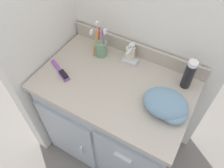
% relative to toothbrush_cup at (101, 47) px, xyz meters
% --- Properties ---
extents(ground_plane, '(6.00, 6.00, 0.00)m').
position_rel_toothbrush_cup_xyz_m(ground_plane, '(0.18, -0.16, -0.81)').
color(ground_plane, slate).
extents(wall_left, '(0.08, 0.62, 2.20)m').
position_rel_toothbrush_cup_xyz_m(wall_left, '(-0.29, -0.16, 0.29)').
color(wall_left, silver).
rests_on(wall_left, ground_plane).
extents(vanity, '(0.86, 0.56, 0.76)m').
position_rel_toothbrush_cup_xyz_m(vanity, '(0.18, -0.16, -0.41)').
color(vanity, '#9EA8B2').
rests_on(vanity, ground_plane).
extents(backsplash, '(0.86, 0.02, 0.09)m').
position_rel_toothbrush_cup_xyz_m(backsplash, '(0.18, 0.10, -0.01)').
color(backsplash, '#B2A899').
rests_on(backsplash, vanity).
extents(sink_faucet, '(0.09, 0.09, 0.14)m').
position_rel_toothbrush_cup_xyz_m(sink_faucet, '(0.18, 0.03, -0.01)').
color(sink_faucet, silver).
rests_on(sink_faucet, vanity).
extents(toothbrush_cup, '(0.09, 0.08, 0.20)m').
position_rel_toothbrush_cup_xyz_m(toothbrush_cup, '(0.00, 0.00, 0.00)').
color(toothbrush_cup, gray).
rests_on(toothbrush_cup, vanity).
extents(soap_dispenser, '(0.06, 0.06, 0.13)m').
position_rel_toothbrush_cup_xyz_m(soap_dispenser, '(0.17, 0.04, -0.00)').
color(soap_dispenser, beige).
rests_on(soap_dispenser, vanity).
extents(shaving_cream_can, '(0.05, 0.05, 0.18)m').
position_rel_toothbrush_cup_xyz_m(shaving_cream_can, '(0.52, 0.01, 0.03)').
color(shaving_cream_can, black).
rests_on(shaving_cream_can, vanity).
extents(hairbrush, '(0.18, 0.10, 0.03)m').
position_rel_toothbrush_cup_xyz_m(hairbrush, '(-0.11, -0.25, -0.04)').
color(hairbrush, purple).
rests_on(hairbrush, vanity).
extents(hand_towel, '(0.23, 0.18, 0.09)m').
position_rel_toothbrush_cup_xyz_m(hand_towel, '(0.49, -0.19, -0.01)').
color(hand_towel, '#6B8EA8').
rests_on(hand_towel, vanity).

